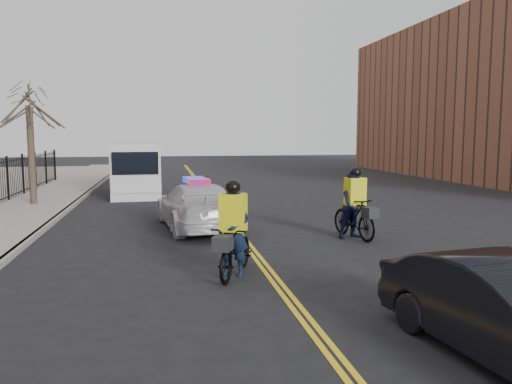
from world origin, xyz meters
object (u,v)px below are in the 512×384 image
at_px(dark_sedan, 511,312).
at_px(cargo_van, 136,170).
at_px(cyclist_near, 233,243).
at_px(police_cruiser, 197,206).
at_px(cyclist_far, 355,210).

height_order(dark_sedan, cargo_van, cargo_van).
bearing_deg(cargo_van, dark_sedan, -76.10).
xyz_separation_m(dark_sedan, cargo_van, (-5.79, 20.29, 0.59)).
distance_m(dark_sedan, cyclist_near, 5.67).
distance_m(police_cruiser, cyclist_near, 5.59).
height_order(police_cruiser, cyclist_near, cyclist_near).
height_order(cargo_van, cyclist_near, cargo_van).
bearing_deg(cyclist_far, police_cruiser, 139.31).
height_order(police_cruiser, cargo_van, cargo_van).
distance_m(dark_sedan, cyclist_far, 8.04).
relative_size(dark_sedan, cyclist_far, 1.94).
height_order(dark_sedan, cyclist_far, cyclist_far).
bearing_deg(dark_sedan, cyclist_near, 114.62).
relative_size(police_cruiser, cyclist_far, 2.49).
distance_m(dark_sedan, cargo_van, 21.11).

